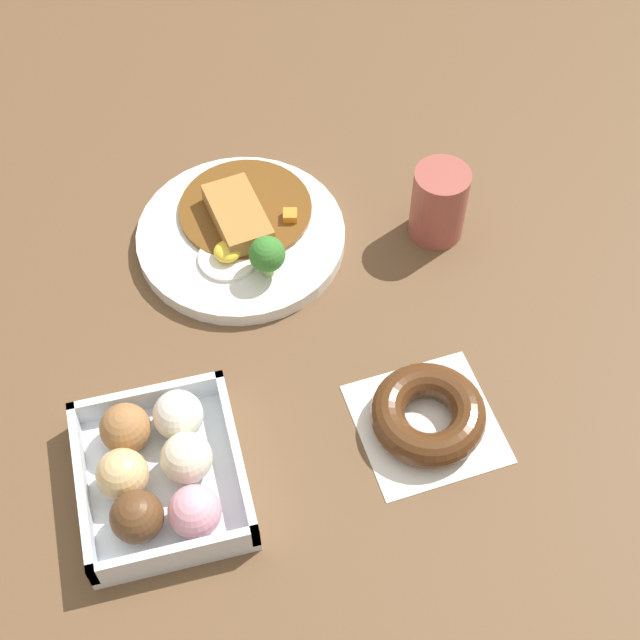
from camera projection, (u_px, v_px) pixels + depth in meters
ground_plane at (258, 328)px, 1.02m from camera, size 1.60×1.60×0.00m
curry_plate at (242, 233)px, 1.08m from camera, size 0.24×0.24×0.07m
donut_box at (159, 471)px, 0.89m from camera, size 0.18×0.15×0.06m
chocolate_ring_donut at (428, 415)px, 0.94m from camera, size 0.15×0.15×0.04m
coffee_mug at (439, 203)px, 1.06m from camera, size 0.06×0.06×0.09m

